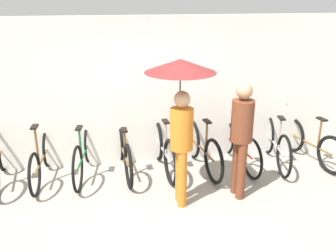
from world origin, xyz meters
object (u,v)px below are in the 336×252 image
(parked_bicycle_1, at_px, (42,159))
(parked_bicycle_8, at_px, (310,143))
(parked_bicycle_2, at_px, (84,153))
(parked_bicycle_6, at_px, (238,145))
(parked_bicycle_3, at_px, (124,152))
(parked_bicycle_4, at_px, (163,150))
(pedestrian_center, at_px, (241,132))
(parked_bicycle_5, at_px, (202,148))
(pedestrian_leading, at_px, (181,94))
(parked_bicycle_7, at_px, (275,143))

(parked_bicycle_1, distance_m, parked_bicycle_8, 4.67)
(parked_bicycle_2, xyz_separation_m, parked_bicycle_6, (2.67, -0.01, -0.02))
(parked_bicycle_3, relative_size, parked_bicycle_8, 1.08)
(parked_bicycle_2, height_order, parked_bicycle_4, parked_bicycle_2)
(parked_bicycle_2, height_order, pedestrian_center, pedestrian_center)
(parked_bicycle_5, bearing_deg, pedestrian_leading, 141.80)
(parked_bicycle_4, relative_size, pedestrian_leading, 0.82)
(parked_bicycle_1, relative_size, pedestrian_center, 0.97)
(parked_bicycle_1, bearing_deg, pedestrian_leading, -112.58)
(parked_bicycle_8, distance_m, pedestrian_leading, 3.02)
(parked_bicycle_6, xyz_separation_m, pedestrian_leading, (-1.23, -1.03, 1.26))
(parked_bicycle_5, bearing_deg, parked_bicycle_4, 79.55)
(parked_bicycle_1, xyz_separation_m, pedestrian_center, (2.99, -0.99, 0.67))
(parked_bicycle_1, height_order, pedestrian_center, pedestrian_center)
(pedestrian_center, bearing_deg, parked_bicycle_4, 129.40)
(parked_bicycle_1, height_order, parked_bicycle_2, same)
(parked_bicycle_1, xyz_separation_m, parked_bicycle_8, (4.67, -0.04, -0.01))
(parked_bicycle_2, bearing_deg, parked_bicycle_8, -84.98)
(parked_bicycle_2, relative_size, parked_bicycle_3, 1.00)
(parked_bicycle_3, bearing_deg, parked_bicycle_5, -98.33)
(parked_bicycle_7, bearing_deg, parked_bicycle_8, -83.30)
(parked_bicycle_3, relative_size, pedestrian_center, 1.02)
(parked_bicycle_4, xyz_separation_m, pedestrian_leading, (0.10, -0.99, 1.24))
(parked_bicycle_3, xyz_separation_m, parked_bicycle_5, (1.33, -0.08, 0.01))
(parked_bicycle_6, xyz_separation_m, parked_bicycle_7, (0.67, -0.07, 0.02))
(parked_bicycle_5, distance_m, pedestrian_leading, 1.66)
(parked_bicycle_6, bearing_deg, parked_bicycle_5, 90.12)
(parked_bicycle_1, xyz_separation_m, parked_bicycle_5, (2.67, -0.03, 0.02))
(parked_bicycle_8, bearing_deg, parked_bicycle_7, 76.19)
(parked_bicycle_6, height_order, pedestrian_center, pedestrian_center)
(parked_bicycle_6, xyz_separation_m, parked_bicycle_8, (1.33, -0.08, -0.02))
(parked_bicycle_3, height_order, parked_bicycle_4, parked_bicycle_3)
(parked_bicycle_3, xyz_separation_m, parked_bicycle_7, (2.67, -0.07, 0.01))
(parked_bicycle_6, height_order, parked_bicycle_8, parked_bicycle_8)
(parked_bicycle_2, distance_m, pedestrian_center, 2.63)
(parked_bicycle_3, bearing_deg, parked_bicycle_2, 84.58)
(parked_bicycle_1, height_order, parked_bicycle_6, parked_bicycle_1)
(parked_bicycle_6, distance_m, parked_bicycle_7, 0.67)
(parked_bicycle_4, relative_size, pedestrian_center, 0.98)
(parked_bicycle_2, bearing_deg, pedestrian_center, -107.90)
(parked_bicycle_1, distance_m, parked_bicycle_3, 1.33)
(parked_bicycle_4, xyz_separation_m, parked_bicycle_8, (2.67, -0.04, -0.04))
(parked_bicycle_1, relative_size, parked_bicycle_4, 1.00)
(parked_bicycle_6, relative_size, parked_bicycle_7, 1.03)
(parked_bicycle_3, distance_m, parked_bicycle_7, 2.67)
(parked_bicycle_7, bearing_deg, parked_bicycle_2, 96.51)
(parked_bicycle_2, xyz_separation_m, parked_bicycle_3, (0.67, -0.01, -0.01))
(parked_bicycle_8, height_order, pedestrian_leading, pedestrian_leading)
(parked_bicycle_4, distance_m, pedestrian_leading, 1.59)
(parked_bicycle_7, height_order, pedestrian_center, pedestrian_center)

